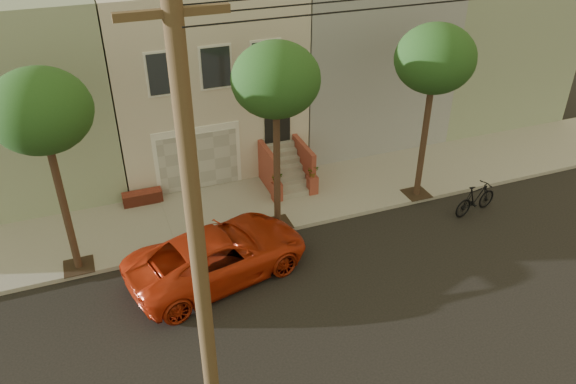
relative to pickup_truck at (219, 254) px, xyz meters
name	(u,v)px	position (x,y,z in m)	size (l,w,h in m)	color
ground	(291,308)	(1.50, -2.16, -0.77)	(90.00, 90.00, 0.00)	black
sidewalk	(238,209)	(1.50, 3.19, -0.69)	(40.00, 3.70, 0.15)	gray
house_row	(193,63)	(1.50, 9.02, 2.88)	(33.10, 11.70, 7.00)	#B9AE9E
tree_left	(41,112)	(-4.00, 1.74, 4.49)	(2.70, 2.57, 6.30)	#2D2116
tree_mid	(276,81)	(2.50, 1.74, 4.49)	(2.70, 2.57, 6.30)	#2D2116
tree_right	(435,60)	(8.00, 1.74, 4.49)	(2.70, 2.57, 6.30)	#2D2116
pickup_truck	(219,254)	(0.00, 0.00, 0.00)	(2.54, 5.52, 1.53)	red
motorcycle	(476,199)	(9.36, 0.12, -0.19)	(0.54, 1.91, 1.15)	black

